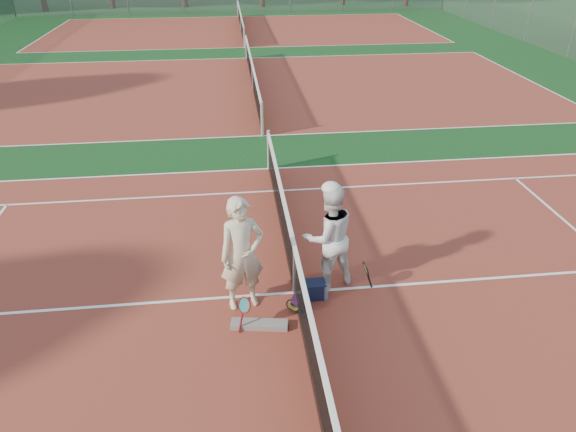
{
  "coord_description": "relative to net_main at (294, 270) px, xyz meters",
  "views": [
    {
      "loc": [
        -0.96,
        -7.35,
        5.82
      ],
      "look_at": [
        0.0,
        0.98,
        1.05
      ],
      "focal_mm": 32.0,
      "sensor_mm": 36.0,
      "label": 1
    }
  ],
  "objects": [
    {
      "name": "ground",
      "position": [
        0.0,
        0.0,
        -0.51
      ],
      "size": [
        130.0,
        130.0,
        0.0
      ],
      "primitive_type": "plane",
      "color": "#0F3815",
      "rests_on": "ground"
    },
    {
      "name": "court_main",
      "position": [
        0.0,
        0.0,
        -0.51
      ],
      "size": [
        23.77,
        10.97,
        0.01
      ],
      "primitive_type": "cube",
      "color": "maroon",
      "rests_on": "ground"
    },
    {
      "name": "court_far_a",
      "position": [
        0.0,
        13.5,
        -0.51
      ],
      "size": [
        23.77,
        10.97,
        0.01
      ],
      "primitive_type": "cube",
      "color": "maroon",
      "rests_on": "ground"
    },
    {
      "name": "court_far_b",
      "position": [
        0.0,
        27.0,
        -0.51
      ],
      "size": [
        23.77,
        10.97,
        0.01
      ],
      "primitive_type": "cube",
      "color": "maroon",
      "rests_on": "ground"
    },
    {
      "name": "net_main",
      "position": [
        0.0,
        0.0,
        0.0
      ],
      "size": [
        0.1,
        10.98,
        1.02
      ],
      "primitive_type": null,
      "color": "black",
      "rests_on": "ground"
    },
    {
      "name": "net_far_a",
      "position": [
        0.0,
        13.5,
        0.0
      ],
      "size": [
        0.1,
        10.98,
        1.02
      ],
      "primitive_type": null,
      "color": "black",
      "rests_on": "ground"
    },
    {
      "name": "net_far_b",
      "position": [
        0.0,
        27.0,
        0.0
      ],
      "size": [
        0.1,
        10.98,
        1.02
      ],
      "primitive_type": null,
      "color": "black",
      "rests_on": "ground"
    },
    {
      "name": "player_a",
      "position": [
        -0.91,
        -0.2,
        0.53
      ],
      "size": [
        0.86,
        0.67,
        2.08
      ],
      "primitive_type": "imported",
      "rotation": [
        0.0,
        0.0,
        0.25
      ],
      "color": "beige",
      "rests_on": "ground"
    },
    {
      "name": "player_b",
      "position": [
        0.64,
        0.25,
        0.49
      ],
      "size": [
        1.13,
        0.98,
        2.0
      ],
      "primitive_type": "imported",
      "rotation": [
        0.0,
        0.0,
        3.39
      ],
      "color": "white",
      "rests_on": "ground"
    },
    {
      "name": "racket_red",
      "position": [
        -0.92,
        -0.79,
        -0.23
      ],
      "size": [
        0.37,
        0.37,
        0.57
      ],
      "primitive_type": null,
      "rotation": [
        0.0,
        0.0,
        0.94
      ],
      "color": "maroon",
      "rests_on": "ground"
    },
    {
      "name": "racket_black_held",
      "position": [
        1.29,
        -0.02,
        -0.22
      ],
      "size": [
        0.24,
        0.29,
        0.58
      ],
      "primitive_type": null,
      "rotation": [
        0.0,
        0.0,
        3.24
      ],
      "color": "black",
      "rests_on": "ground"
    },
    {
      "name": "racket_spare",
      "position": [
        -0.07,
        -0.49,
        -0.44
      ],
      "size": [
        0.56,
        0.64,
        0.15
      ],
      "primitive_type": null,
      "rotation": [
        0.0,
        0.0,
        2.17
      ],
      "color": "black",
      "rests_on": "ground"
    },
    {
      "name": "sports_bag_navy",
      "position": [
        0.33,
        -0.16,
        -0.35
      ],
      "size": [
        0.41,
        0.29,
        0.32
      ],
      "primitive_type": "cube",
      "rotation": [
        0.0,
        0.0,
        0.03
      ],
      "color": "black",
      "rests_on": "ground"
    },
    {
      "name": "sports_bag_purple",
      "position": [
        0.04,
        -0.46,
        -0.4
      ],
      "size": [
        0.33,
        0.29,
        0.23
      ],
      "primitive_type": "cube",
      "rotation": [
        0.0,
        0.0,
        -0.45
      ],
      "color": "black",
      "rests_on": "ground"
    },
    {
      "name": "net_cover_canvas",
      "position": [
        -0.69,
        -0.84,
        -0.46
      ],
      "size": [
        0.97,
        0.37,
        0.1
      ],
      "primitive_type": "cube",
      "rotation": [
        0.0,
        0.0,
        -0.16
      ],
      "color": "slate",
      "rests_on": "ground"
    },
    {
      "name": "water_bottle",
      "position": [
        0.53,
        -0.26,
        -0.36
      ],
      "size": [
        0.09,
        0.09,
        0.3
      ],
      "primitive_type": "cylinder",
      "color": "silver",
      "rests_on": "ground"
    }
  ]
}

